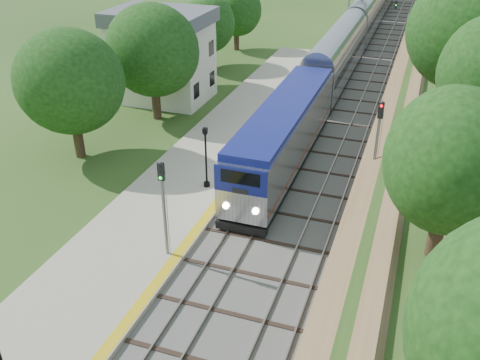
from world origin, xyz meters
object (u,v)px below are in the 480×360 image
(station_building, at_px, (162,55))
(lamppost_far, at_px, (206,161))
(signal_gantry, at_px, (382,7))
(train, at_px, (374,5))
(signal_platform, at_px, (163,199))
(signal_farside, at_px, (377,138))

(station_building, height_order, lamppost_far, station_building)
(signal_gantry, distance_m, train, 15.83)
(lamppost_far, bearing_deg, train, 86.16)
(train, xyz_separation_m, lamppost_far, (-3.70, -55.21, -0.10))
(signal_platform, bearing_deg, signal_gantry, 83.49)
(signal_platform, bearing_deg, train, 87.34)
(station_building, relative_size, lamppost_far, 2.15)
(signal_gantry, bearing_deg, signal_farside, -84.19)
(signal_gantry, distance_m, signal_farside, 36.86)
(signal_gantry, bearing_deg, station_building, -123.38)
(train, bearing_deg, lamppost_far, -93.84)
(station_building, bearing_deg, signal_gantry, 56.62)
(lamppost_far, bearing_deg, station_building, 124.85)
(signal_platform, bearing_deg, lamppost_far, 96.26)
(train, distance_m, signal_platform, 62.60)
(signal_gantry, bearing_deg, train, 99.10)
(station_building, bearing_deg, signal_platform, -63.33)
(station_building, bearing_deg, train, 70.90)
(lamppost_far, relative_size, signal_farside, 0.65)
(station_building, distance_m, signal_farside, 23.32)
(lamppost_far, bearing_deg, signal_farside, 17.50)
(signal_gantry, height_order, signal_platform, signal_gantry)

